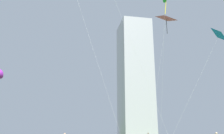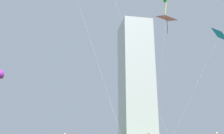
# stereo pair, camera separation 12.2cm
# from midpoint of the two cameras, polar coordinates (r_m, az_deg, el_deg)

# --- Properties ---
(kite_flying_4) EXTENTS (5.77, 4.93, 25.72)m
(kite_flying_4) POSITION_cam_midpoint_polar(r_m,az_deg,el_deg) (50.63, 13.31, 11.62)
(kite_flying_4) COLOR silver
(kite_flying_4) RESTS_ON ground
(kite_flying_6) EXTENTS (8.54, 5.02, 16.70)m
(kite_flying_6) POSITION_cam_midpoint_polar(r_m,az_deg,el_deg) (37.94, 25.11, 7.25)
(kite_flying_6) COLOR silver
(kite_flying_6) RESTS_ON ground
(distant_highrise_0) EXTENTS (21.94, 25.70, 79.43)m
(distant_highrise_0) POSITION_cam_midpoint_polar(r_m,az_deg,el_deg) (162.01, 5.70, -2.26)
(distant_highrise_0) COLOR #A8A8AD
(distant_highrise_0) RESTS_ON ground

